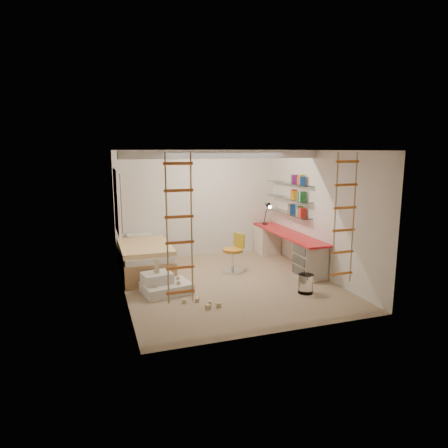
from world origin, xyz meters
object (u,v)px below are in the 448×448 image
object	(u,v)px
desk	(287,247)
swivel_chair	(234,258)
play_platform	(164,285)
bed	(144,258)

from	to	relation	value
desk	swivel_chair	distance (m)	1.37
play_platform	bed	bearing A→B (deg)	97.54
desk	bed	bearing A→B (deg)	173.51
desk	bed	xyz separation A→B (m)	(-3.20, 0.36, -0.07)
play_platform	desk	bearing A→B (deg)	17.34
desk	swivel_chair	world-z (taller)	swivel_chair
bed	play_platform	bearing A→B (deg)	-82.46
swivel_chair	desk	bearing A→B (deg)	6.38
desk	bed	distance (m)	3.22
desk	swivel_chair	xyz separation A→B (m)	(-1.36, -0.15, -0.10)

